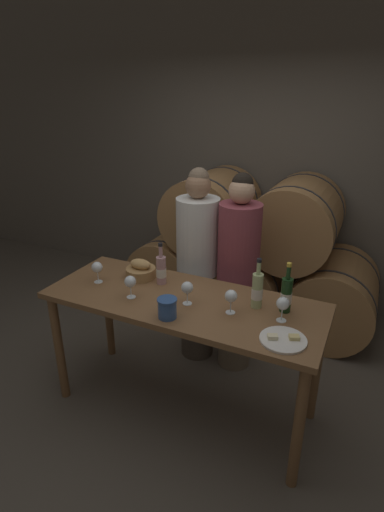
# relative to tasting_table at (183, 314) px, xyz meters

# --- Properties ---
(ground_plane) EXTENTS (10.00, 10.00, 0.00)m
(ground_plane) POSITION_rel_tasting_table_xyz_m (0.00, 0.00, -0.78)
(ground_plane) COLOR #564F44
(stone_wall_back) EXTENTS (10.00, 0.12, 3.20)m
(stone_wall_back) POSITION_rel_tasting_table_xyz_m (0.00, 2.04, 0.82)
(stone_wall_back) COLOR #60594F
(stone_wall_back) RESTS_ON ground_plane
(barrel_stack) EXTENTS (2.43, 0.88, 1.45)m
(barrel_stack) POSITION_rel_tasting_table_xyz_m (-0.00, 1.48, -0.13)
(barrel_stack) COLOR #9E7042
(barrel_stack) RESTS_ON ground_plane
(tasting_table) EXTENTS (1.85, 0.71, 0.90)m
(tasting_table) POSITION_rel_tasting_table_xyz_m (0.00, 0.00, 0.00)
(tasting_table) COLOR brown
(tasting_table) RESTS_ON ground_plane
(person_left) EXTENTS (0.34, 0.34, 1.64)m
(person_left) POSITION_rel_tasting_table_xyz_m (-0.19, 0.64, 0.05)
(person_left) COLOR #4C4238
(person_left) RESTS_ON ground_plane
(person_right) EXTENTS (0.32, 0.32, 1.63)m
(person_right) POSITION_rel_tasting_table_xyz_m (0.16, 0.64, 0.05)
(person_right) COLOR #756651
(person_right) RESTS_ON ground_plane
(wine_bottle_red) EXTENTS (0.07, 0.07, 0.32)m
(wine_bottle_red) POSITION_rel_tasting_table_xyz_m (0.64, 0.13, 0.23)
(wine_bottle_red) COLOR #193819
(wine_bottle_red) RESTS_ON tasting_table
(wine_bottle_white) EXTENTS (0.07, 0.07, 0.33)m
(wine_bottle_white) POSITION_rel_tasting_table_xyz_m (0.47, 0.11, 0.23)
(wine_bottle_white) COLOR #ADBC7F
(wine_bottle_white) RESTS_ON tasting_table
(wine_bottle_rose) EXTENTS (0.07, 0.07, 0.30)m
(wine_bottle_rose) POSITION_rel_tasting_table_xyz_m (-0.24, 0.14, 0.22)
(wine_bottle_rose) COLOR #BC8E93
(wine_bottle_rose) RESTS_ON tasting_table
(blue_crock) EXTENTS (0.12, 0.12, 0.13)m
(blue_crock) POSITION_rel_tasting_table_xyz_m (0.02, -0.25, 0.18)
(blue_crock) COLOR #335693
(blue_crock) RESTS_ON tasting_table
(bread_basket) EXTENTS (0.22, 0.22, 0.14)m
(bread_basket) POSITION_rel_tasting_table_xyz_m (-0.42, 0.16, 0.17)
(bread_basket) COLOR #A87F4C
(bread_basket) RESTS_ON tasting_table
(cheese_plate) EXTENTS (0.26, 0.26, 0.04)m
(cheese_plate) POSITION_rel_tasting_table_xyz_m (0.71, -0.19, 0.12)
(cheese_plate) COLOR white
(cheese_plate) RESTS_ON tasting_table
(wine_glass_far_left) EXTENTS (0.08, 0.08, 0.16)m
(wine_glass_far_left) POSITION_rel_tasting_table_xyz_m (-0.65, -0.04, 0.23)
(wine_glass_far_left) COLOR white
(wine_glass_far_left) RESTS_ON tasting_table
(wine_glass_left) EXTENTS (0.08, 0.08, 0.16)m
(wine_glass_left) POSITION_rel_tasting_table_xyz_m (-0.32, -0.13, 0.23)
(wine_glass_left) COLOR white
(wine_glass_left) RESTS_ON tasting_table
(wine_glass_center) EXTENTS (0.08, 0.08, 0.16)m
(wine_glass_center) POSITION_rel_tasting_table_xyz_m (0.06, -0.05, 0.23)
(wine_glass_center) COLOR white
(wine_glass_center) RESTS_ON tasting_table
(wine_glass_right) EXTENTS (0.08, 0.08, 0.16)m
(wine_glass_right) POSITION_rel_tasting_table_xyz_m (0.35, -0.03, 0.23)
(wine_glass_right) COLOR white
(wine_glass_right) RESTS_ON tasting_table
(wine_glass_far_right) EXTENTS (0.08, 0.08, 0.16)m
(wine_glass_far_right) POSITION_rel_tasting_table_xyz_m (0.65, 0.01, 0.23)
(wine_glass_far_right) COLOR white
(wine_glass_far_right) RESTS_ON tasting_table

